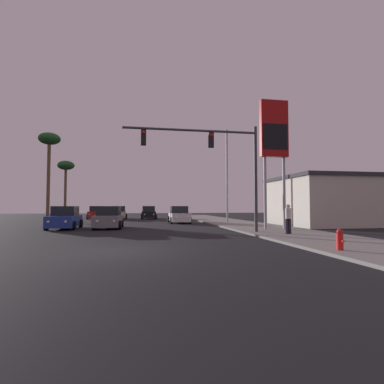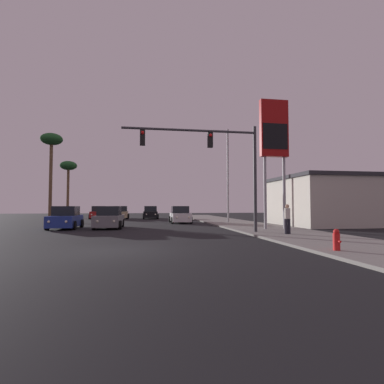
{
  "view_description": "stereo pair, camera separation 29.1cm",
  "coord_description": "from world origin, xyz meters",
  "px_view_note": "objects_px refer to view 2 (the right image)",
  "views": [
    {
      "loc": [
        0.72,
        -11.69,
        1.7
      ],
      "look_at": [
        4.49,
        10.08,
        2.73
      ],
      "focal_mm": 28.0,
      "sensor_mm": 36.0,
      "label": 1
    },
    {
      "loc": [
        1.0,
        -11.74,
        1.7
      ],
      "look_at": [
        4.49,
        10.08,
        2.73
      ],
      "focal_mm": 28.0,
      "sensor_mm": 36.0,
      "label": 2
    }
  ],
  "objects_px": {
    "palm_tree_far": "(68,169)",
    "car_red": "(99,213)",
    "car_black": "(151,213)",
    "fire_hydrant": "(336,240)",
    "traffic_light_mast": "(217,155)",
    "street_lamp": "(227,170)",
    "car_white": "(180,215)",
    "palm_tree_mid": "(51,145)",
    "pedestrian_on_sidewalk": "(287,218)",
    "car_grey": "(109,218)",
    "car_tan": "(121,213)",
    "car_blue": "(66,218)",
    "gas_station_sign": "(274,135)"
  },
  "relations": [
    {
      "from": "car_white",
      "to": "pedestrian_on_sidewalk",
      "type": "distance_m",
      "value": 14.61
    },
    {
      "from": "traffic_light_mast",
      "to": "pedestrian_on_sidewalk",
      "type": "height_order",
      "value": "traffic_light_mast"
    },
    {
      "from": "car_black",
      "to": "traffic_light_mast",
      "type": "height_order",
      "value": "traffic_light_mast"
    },
    {
      "from": "car_grey",
      "to": "pedestrian_on_sidewalk",
      "type": "relative_size",
      "value": 2.6
    },
    {
      "from": "car_tan",
      "to": "car_white",
      "type": "distance_m",
      "value": 12.74
    },
    {
      "from": "car_red",
      "to": "palm_tree_far",
      "type": "relative_size",
      "value": 0.52
    },
    {
      "from": "car_blue",
      "to": "car_tan",
      "type": "height_order",
      "value": "same"
    },
    {
      "from": "car_white",
      "to": "palm_tree_far",
      "type": "bearing_deg",
      "value": -46.93
    },
    {
      "from": "car_white",
      "to": "car_red",
      "type": "distance_m",
      "value": 14.66
    },
    {
      "from": "car_black",
      "to": "palm_tree_mid",
      "type": "bearing_deg",
      "value": 23.52
    },
    {
      "from": "traffic_light_mast",
      "to": "fire_hydrant",
      "type": "bearing_deg",
      "value": -72.67
    },
    {
      "from": "street_lamp",
      "to": "gas_station_sign",
      "type": "distance_m",
      "value": 8.48
    },
    {
      "from": "car_grey",
      "to": "gas_station_sign",
      "type": "relative_size",
      "value": 0.48
    },
    {
      "from": "car_white",
      "to": "street_lamp",
      "type": "distance_m",
      "value": 6.41
    },
    {
      "from": "car_white",
      "to": "gas_station_sign",
      "type": "height_order",
      "value": "gas_station_sign"
    },
    {
      "from": "car_blue",
      "to": "car_red",
      "type": "distance_m",
      "value": 17.36
    },
    {
      "from": "car_grey",
      "to": "palm_tree_mid",
      "type": "distance_m",
      "value": 16.48
    },
    {
      "from": "car_tan",
      "to": "car_grey",
      "type": "height_order",
      "value": "same"
    },
    {
      "from": "car_black",
      "to": "traffic_light_mast",
      "type": "relative_size",
      "value": 0.53
    },
    {
      "from": "car_tan",
      "to": "pedestrian_on_sidewalk",
      "type": "bearing_deg",
      "value": 112.7
    },
    {
      "from": "pedestrian_on_sidewalk",
      "to": "traffic_light_mast",
      "type": "bearing_deg",
      "value": 156.18
    },
    {
      "from": "car_grey",
      "to": "palm_tree_far",
      "type": "height_order",
      "value": "palm_tree_far"
    },
    {
      "from": "palm_tree_far",
      "to": "car_red",
      "type": "bearing_deg",
      "value": -43.26
    },
    {
      "from": "traffic_light_mast",
      "to": "street_lamp",
      "type": "xyz_separation_m",
      "value": [
        3.47,
        10.3,
        0.35
      ]
    },
    {
      "from": "car_tan",
      "to": "car_grey",
      "type": "bearing_deg",
      "value": 90.11
    },
    {
      "from": "pedestrian_on_sidewalk",
      "to": "car_tan",
      "type": "bearing_deg",
      "value": 114.01
    },
    {
      "from": "street_lamp",
      "to": "gas_station_sign",
      "type": "height_order",
      "value": "same"
    },
    {
      "from": "car_blue",
      "to": "street_lamp",
      "type": "bearing_deg",
      "value": -163.89
    },
    {
      "from": "car_black",
      "to": "palm_tree_mid",
      "type": "distance_m",
      "value": 14.54
    },
    {
      "from": "street_lamp",
      "to": "pedestrian_on_sidewalk",
      "type": "xyz_separation_m",
      "value": [
        0.18,
        -11.91,
        -4.08
      ]
    },
    {
      "from": "car_black",
      "to": "palm_tree_far",
      "type": "bearing_deg",
      "value": -23.18
    },
    {
      "from": "car_white",
      "to": "palm_tree_mid",
      "type": "relative_size",
      "value": 0.43
    },
    {
      "from": "car_blue",
      "to": "palm_tree_far",
      "type": "relative_size",
      "value": 0.52
    },
    {
      "from": "car_white",
      "to": "traffic_light_mast",
      "type": "xyz_separation_m",
      "value": [
        0.79,
        -12.3,
        4.01
      ]
    },
    {
      "from": "car_red",
      "to": "gas_station_sign",
      "type": "xyz_separation_m",
      "value": [
        14.85,
        -21.46,
        5.86
      ]
    },
    {
      "from": "car_blue",
      "to": "car_black",
      "type": "bearing_deg",
      "value": -112.57
    },
    {
      "from": "car_white",
      "to": "car_red",
      "type": "height_order",
      "value": "same"
    },
    {
      "from": "car_grey",
      "to": "pedestrian_on_sidewalk",
      "type": "xyz_separation_m",
      "value": [
        10.63,
        -7.7,
        0.27
      ]
    },
    {
      "from": "car_black",
      "to": "fire_hydrant",
      "type": "relative_size",
      "value": 5.7
    },
    {
      "from": "traffic_light_mast",
      "to": "palm_tree_mid",
      "type": "bearing_deg",
      "value": 129.06
    },
    {
      "from": "car_red",
      "to": "pedestrian_on_sidewalk",
      "type": "bearing_deg",
      "value": 117.64
    },
    {
      "from": "car_grey",
      "to": "traffic_light_mast",
      "type": "xyz_separation_m",
      "value": [
        6.98,
        -6.09,
        4.01
      ]
    },
    {
      "from": "car_blue",
      "to": "street_lamp",
      "type": "height_order",
      "value": "street_lamp"
    },
    {
      "from": "gas_station_sign",
      "to": "pedestrian_on_sidewalk",
      "type": "distance_m",
      "value": 6.73
    },
    {
      "from": "pedestrian_on_sidewalk",
      "to": "car_blue",
      "type": "bearing_deg",
      "value": 150.72
    },
    {
      "from": "fire_hydrant",
      "to": "car_white",
      "type": "bearing_deg",
      "value": 99.09
    },
    {
      "from": "car_grey",
      "to": "car_red",
      "type": "xyz_separation_m",
      "value": [
        -3.29,
        17.39,
        0.0
      ]
    },
    {
      "from": "street_lamp",
      "to": "car_black",
      "type": "bearing_deg",
      "value": 119.04
    },
    {
      "from": "traffic_light_mast",
      "to": "pedestrian_on_sidewalk",
      "type": "distance_m",
      "value": 5.47
    },
    {
      "from": "car_white",
      "to": "palm_tree_far",
      "type": "height_order",
      "value": "palm_tree_far"
    }
  ]
}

